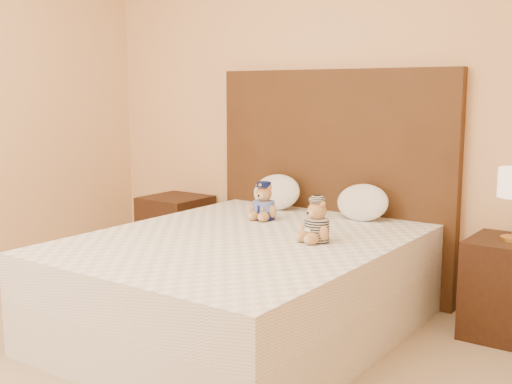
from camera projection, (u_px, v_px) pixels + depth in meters
bed at (243, 285)px, 3.63m from camera, size 1.60×2.00×0.55m
headboard at (332, 181)px, 4.36m from camera, size 1.75×0.08×1.50m
nightstand_left at (176, 231)px, 4.99m from camera, size 0.45×0.45×0.55m
nightstand_right at (510, 289)px, 3.55m from camera, size 0.45×0.45×0.55m
teddy_police at (264, 201)px, 4.06m from camera, size 0.22×0.21×0.24m
teddy_prisoner at (317, 220)px, 3.46m from camera, size 0.26×0.26×0.24m
pillow_left at (276, 190)px, 4.42m from camera, size 0.37×0.24×0.26m
pillow_right at (363, 201)px, 4.04m from camera, size 0.35×0.23×0.25m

